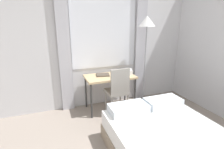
% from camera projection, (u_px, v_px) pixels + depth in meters
% --- Properties ---
extents(wall_back_with_window, '(5.48, 0.13, 2.70)m').
position_uv_depth(wall_back_with_window, '(92.00, 44.00, 3.63)').
color(wall_back_with_window, silver).
rests_on(wall_back_with_window, ground_plane).
extents(desk, '(1.00, 0.57, 0.74)m').
position_uv_depth(desk, '(110.00, 79.00, 3.59)').
color(desk, tan).
rests_on(desk, ground_plane).
extents(desk_chair, '(0.41, 0.41, 0.96)m').
position_uv_depth(desk_chair, '(118.00, 89.00, 3.43)').
color(desk_chair, gray).
rests_on(desk_chair, ground_plane).
extents(standing_lamp, '(0.34, 0.34, 1.92)m').
position_uv_depth(standing_lamp, '(147.00, 30.00, 3.58)').
color(standing_lamp, '#4C4C51').
rests_on(standing_lamp, ground_plane).
extents(telephone, '(0.16, 0.16, 0.12)m').
position_uv_depth(telephone, '(128.00, 72.00, 3.66)').
color(telephone, white).
rests_on(telephone, desk).
extents(book, '(0.30, 0.27, 0.02)m').
position_uv_depth(book, '(103.00, 75.00, 3.60)').
color(book, '#4C4238').
rests_on(book, desk).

